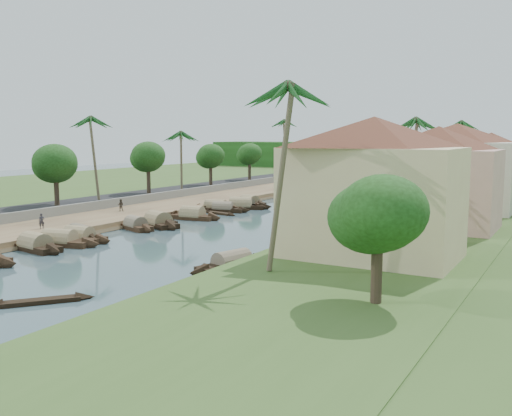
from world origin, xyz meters
The scene contains 47 objects.
ground centered at (0.00, 0.00, 0.00)m, with size 220.00×220.00×0.00m, color #3C535A.
left_bank centered at (-16.00, 20.00, 0.40)m, with size 10.00×180.00×0.80m, color brown.
right_bank centered at (19.00, 20.00, 0.60)m, with size 16.00×180.00×1.20m, color #375522.
road centered at (-24.50, 20.00, 0.70)m, with size 8.00×180.00×1.40m, color black.
retaining_wall centered at (-20.20, 20.00, 1.35)m, with size 0.40×180.00×1.10m, color gray.
far_left_fill centered at (-51.00, 20.00, 0.68)m, with size 45.00×220.00×1.35m, color #375522.
treeline centered at (0.00, 100.00, 4.00)m, with size 120.00×14.00×8.00m.
bridge centered at (0.00, 72.00, 1.72)m, with size 28.00×4.00×2.40m.
building_near centered at (18.99, -2.00, 6.38)m, with size 14.85×14.85×10.20m.
building_mid centered at (19.99, 14.00, 6.13)m, with size 14.11×14.11×9.70m.
building_far centered at (18.99, 28.00, 6.38)m, with size 15.59×15.59×10.20m.
building_distant centered at (19.99, 48.00, 5.88)m, with size 12.62×12.62×9.20m.
sampan_1 centered at (-9.16, -8.96, 0.42)m, with size 7.99×2.88×2.31m.
sampan_2 centered at (-9.08, -6.37, 0.42)m, with size 8.73×3.76×2.25m.
sampan_3 centered at (-10.04, -3.06, 0.41)m, with size 7.56×3.68×2.03m.
sampan_4 centered at (-9.06, -4.05, 0.42)m, with size 7.79×2.43×2.19m.
sampan_5 centered at (-8.35, 6.70, 0.42)m, with size 8.27×4.86×2.55m.
sampan_6 centered at (-9.09, 3.87, 0.41)m, with size 6.99×3.85×2.08m.
sampan_7 centered at (-9.07, 8.09, 0.40)m, with size 6.58×3.40×1.80m.
sampan_8 centered at (-8.25, 12.94, 0.42)m, with size 7.92×3.01×2.37m.
sampan_9 centered at (-8.63, 20.13, 0.41)m, with size 7.70×3.64×1.96m.
sampan_10 centered at (-10.00, 20.45, 0.42)m, with size 8.24×3.27×2.22m.
sampan_11 centered at (-8.27, 23.99, 0.42)m, with size 8.79×5.51×2.49m.
sampan_12 centered at (-8.76, 25.51, 0.41)m, with size 8.47×2.75×2.01m.
sampan_13 centered at (-9.39, 28.21, 0.41)m, with size 7.83×4.20×2.13m.
sampan_14 centered at (9.56, -6.20, 0.41)m, with size 3.70×8.49×2.05m.
sampan_15 centered at (9.76, 7.44, 0.41)m, with size 4.21×7.63×2.06m.
sampan_16 centered at (8.85, 20.94, 0.41)m, with size 2.82×9.10×2.19m.
canoe_0 centered at (4.27, -19.47, 0.10)m, with size 4.72×5.52×0.85m.
canoe_1 centered at (-9.17, -5.97, 0.10)m, with size 5.15×3.35×0.87m.
canoe_2 centered at (-8.00, 18.16, 0.10)m, with size 5.94×1.91×0.86m.
palm_0 centered at (15.00, -9.70, 12.82)m, with size 3.20×3.20×13.46m.
palm_1 centered at (16.00, 6.62, 9.80)m, with size 3.20×3.20×10.34m.
palm_2 centered at (15.00, 22.34, 11.50)m, with size 3.20×3.20×12.10m.
palm_3 centered at (16.00, 37.37, 10.53)m, with size 3.20×3.20×11.11m.
palm_5 centered at (-24.00, 13.07, 12.01)m, with size 3.20×3.20×12.42m.
palm_6 centered at (-22.00, 28.81, 10.16)m, with size 3.20×3.20×10.51m.
palm_7 centered at (14.00, 56.70, 11.84)m, with size 3.20×3.20×12.47m.
palm_8 centered at (-20.50, 61.47, 12.57)m, with size 3.20×3.20×13.01m.
tree_2 centered at (-24.00, 6.30, 6.48)m, with size 5.34×5.34×7.35m.
tree_3 centered at (-24.00, 23.41, 6.71)m, with size 5.02×5.02×7.46m.
tree_4 centered at (-24.00, 39.66, 6.26)m, with size 4.67×4.67×6.87m.
tree_5 centered at (-24.00, 52.83, 6.22)m, with size 4.57×4.57×6.79m.
tree_6 centered at (24.00, 28.76, 6.19)m, with size 4.90×4.90×7.09m.
tree_7 centered at (23.00, -13.00, 5.86)m, with size 4.69×4.69×6.67m.
person_near centered at (-14.33, -3.98, 1.56)m, with size 0.55×0.36×1.52m, color #2A2831.
person_far centered at (-16.66, 9.66, 1.54)m, with size 0.72×0.56×1.47m, color #372E26.
Camera 1 is at (32.27, -41.78, 10.13)m, focal length 40.00 mm.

